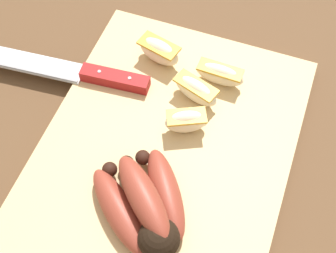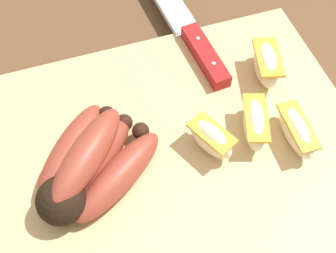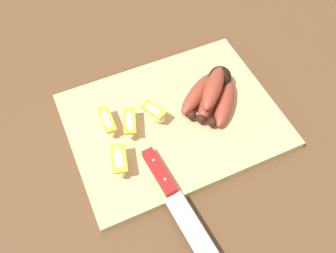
{
  "view_description": "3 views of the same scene",
  "coord_description": "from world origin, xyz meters",
  "px_view_note": "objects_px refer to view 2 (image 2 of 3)",
  "views": [
    {
      "loc": [
        0.3,
        0.13,
        0.58
      ],
      "look_at": [
        -0.01,
        0.02,
        0.05
      ],
      "focal_mm": 52.05,
      "sensor_mm": 36.0,
      "label": 1
    },
    {
      "loc": [
        0.08,
        0.24,
        0.43
      ],
      "look_at": [
        0.01,
        0.01,
        0.04
      ],
      "focal_mm": 45.24,
      "sensor_mm": 36.0,
      "label": 2
    },
    {
      "loc": [
        -0.18,
        -0.37,
        0.64
      ],
      "look_at": [
        -0.02,
        -0.0,
        0.03
      ],
      "focal_mm": 38.85,
      "sensor_mm": 36.0,
      "label": 3
    }
  ],
  "objects_px": {
    "apple_wedge_near": "(296,131)",
    "apple_wedge_extra": "(266,64)",
    "apple_wedge_far": "(211,139)",
    "banana_bunch": "(89,166)",
    "chefs_knife": "(189,32)",
    "apple_wedge_middle": "(255,123)"
  },
  "relations": [
    {
      "from": "apple_wedge_near",
      "to": "apple_wedge_extra",
      "type": "distance_m",
      "value": 0.1
    },
    {
      "from": "banana_bunch",
      "to": "apple_wedge_near",
      "type": "distance_m",
      "value": 0.23
    },
    {
      "from": "apple_wedge_near",
      "to": "apple_wedge_extra",
      "type": "height_order",
      "value": "apple_wedge_extra"
    },
    {
      "from": "banana_bunch",
      "to": "apple_wedge_extra",
      "type": "xyz_separation_m",
      "value": [
        -0.23,
        -0.07,
        -0.0
      ]
    },
    {
      "from": "apple_wedge_near",
      "to": "apple_wedge_far",
      "type": "height_order",
      "value": "apple_wedge_far"
    },
    {
      "from": "apple_wedge_middle",
      "to": "chefs_knife",
      "type": "bearing_deg",
      "value": -84.08
    },
    {
      "from": "banana_bunch",
      "to": "chefs_knife",
      "type": "distance_m",
      "value": 0.23
    },
    {
      "from": "apple_wedge_near",
      "to": "apple_wedge_middle",
      "type": "relative_size",
      "value": 0.98
    },
    {
      "from": "chefs_knife",
      "to": "apple_wedge_middle",
      "type": "bearing_deg",
      "value": 95.92
    },
    {
      "from": "apple_wedge_far",
      "to": "banana_bunch",
      "type": "bearing_deg",
      "value": -3.06
    },
    {
      "from": "banana_bunch",
      "to": "apple_wedge_extra",
      "type": "height_order",
      "value": "banana_bunch"
    },
    {
      "from": "banana_bunch",
      "to": "chefs_knife",
      "type": "relative_size",
      "value": 0.55
    },
    {
      "from": "chefs_knife",
      "to": "apple_wedge_near",
      "type": "relative_size",
      "value": 3.99
    },
    {
      "from": "apple_wedge_middle",
      "to": "apple_wedge_far",
      "type": "xyz_separation_m",
      "value": [
        0.05,
        0.0,
        0.0
      ]
    },
    {
      "from": "apple_wedge_near",
      "to": "banana_bunch",
      "type": "bearing_deg",
      "value": -6.48
    },
    {
      "from": "apple_wedge_middle",
      "to": "apple_wedge_extra",
      "type": "relative_size",
      "value": 1.03
    },
    {
      "from": "chefs_knife",
      "to": "apple_wedge_extra",
      "type": "height_order",
      "value": "apple_wedge_extra"
    },
    {
      "from": "banana_bunch",
      "to": "apple_wedge_near",
      "type": "xyz_separation_m",
      "value": [
        -0.22,
        0.03,
        -0.01
      ]
    },
    {
      "from": "banana_bunch",
      "to": "apple_wedge_near",
      "type": "height_order",
      "value": "banana_bunch"
    },
    {
      "from": "chefs_knife",
      "to": "apple_wedge_near",
      "type": "xyz_separation_m",
      "value": [
        -0.06,
        0.19,
        0.01
      ]
    },
    {
      "from": "apple_wedge_far",
      "to": "apple_wedge_middle",
      "type": "bearing_deg",
      "value": -175.36
    },
    {
      "from": "banana_bunch",
      "to": "apple_wedge_far",
      "type": "xyz_separation_m",
      "value": [
        -0.13,
        0.01,
        -0.0
      ]
    }
  ]
}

